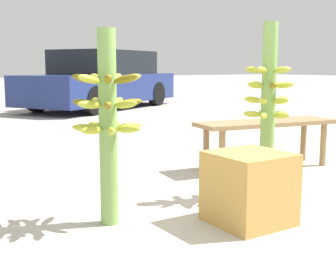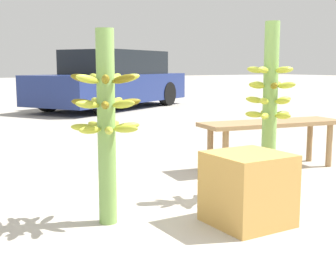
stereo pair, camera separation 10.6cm
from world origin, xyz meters
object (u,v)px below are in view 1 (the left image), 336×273
object	(u,v)px
parked_car	(102,81)
banana_stalk_center	(268,106)
produce_crate	(249,188)
market_bench	(267,128)
banana_stalk_left	(108,120)

from	to	relation	value
parked_car	banana_stalk_center	bearing A→B (deg)	134.07
produce_crate	market_bench	bearing A→B (deg)	41.90
banana_stalk_left	banana_stalk_center	world-z (taller)	banana_stalk_center
market_bench	produce_crate	distance (m)	1.76
banana_stalk_center	produce_crate	world-z (taller)	banana_stalk_center
banana_stalk_left	market_bench	distance (m)	2.20
banana_stalk_left	parked_car	world-z (taller)	parked_car
banana_stalk_center	parked_car	size ratio (longest dim) A/B	0.29
market_bench	banana_stalk_center	bearing A→B (deg)	-125.78
banana_stalk_left	parked_car	distance (m)	8.52
banana_stalk_center	produce_crate	size ratio (longest dim) A/B	2.88
parked_car	produce_crate	bearing A→B (deg)	131.40
banana_stalk_left	banana_stalk_center	size ratio (longest dim) A/B	0.93
market_bench	parked_car	distance (m)	7.22
banana_stalk_center	parked_car	bearing A→B (deg)	74.04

